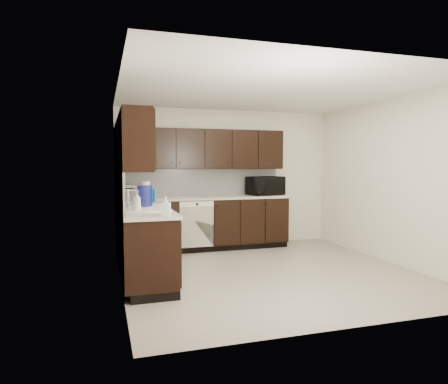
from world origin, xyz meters
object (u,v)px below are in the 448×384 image
(toaster_oven, at_px, (131,192))
(blue_pitcher, at_px, (145,197))
(storage_bin, at_px, (139,195))
(sink, at_px, (146,214))
(microwave, at_px, (265,186))

(toaster_oven, distance_m, blue_pitcher, 1.55)
(storage_bin, distance_m, blue_pitcher, 1.18)
(sink, relative_size, storage_bin, 1.96)
(storage_bin, bearing_deg, microwave, 8.42)
(microwave, bearing_deg, toaster_oven, 168.36)
(microwave, distance_m, storage_bin, 2.33)
(sink, xyz_separation_m, blue_pitcher, (0.00, 0.18, 0.20))
(sink, distance_m, toaster_oven, 1.75)
(storage_bin, height_order, blue_pitcher, blue_pitcher)
(storage_bin, relative_size, blue_pitcher, 1.44)
(sink, relative_size, blue_pitcher, 2.82)
(blue_pitcher, bearing_deg, storage_bin, 106.61)
(toaster_oven, relative_size, storage_bin, 0.83)
(sink, bearing_deg, blue_pitcher, 89.72)
(microwave, height_order, toaster_oven, microwave)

